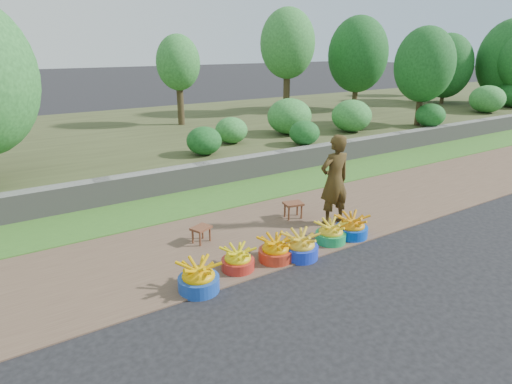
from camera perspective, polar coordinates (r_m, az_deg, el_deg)
ground_plane at (r=6.74m, az=8.42°, el=-8.62°), size 120.00×120.00×0.00m
dirt_shoulder at (r=7.62m, az=2.30°, el=-4.93°), size 80.00×2.50×0.02m
grass_verge at (r=9.21m, az=-4.79°, el=-0.58°), size 80.00×1.50×0.04m
retaining_wall at (r=9.85m, az=-7.15°, el=2.23°), size 80.00×0.35×0.55m
earth_bank at (r=14.32m, az=-15.73°, el=6.88°), size 80.00×10.00×0.50m
vegetation at (r=14.93m, az=7.87°, el=16.13°), size 34.18×7.39×3.94m
basin_a at (r=5.82m, az=-7.67°, el=-11.30°), size 0.55×0.55×0.41m
basin_b at (r=6.26m, az=-2.45°, el=-9.05°), size 0.48×0.48×0.36m
basin_c at (r=6.50m, az=2.63°, el=-7.76°), size 0.52×0.52×0.39m
basin_d at (r=6.63m, az=5.96°, el=-7.23°), size 0.55×0.55×0.41m
basin_e at (r=7.17m, az=9.93°, el=-5.44°), size 0.50×0.50×0.38m
basin_f at (r=7.43m, az=12.64°, el=-4.61°), size 0.54×0.54×0.41m
stool_left at (r=7.07m, az=-7.33°, el=-5.05°), size 0.37×0.33×0.27m
stool_right at (r=8.01m, az=4.99°, el=-1.83°), size 0.39×0.33×0.30m
vendor_woman at (r=7.65m, az=10.42°, el=1.53°), size 0.62×0.43×1.64m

